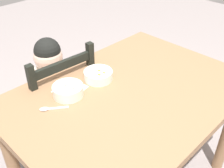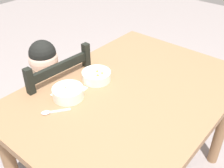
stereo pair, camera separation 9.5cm
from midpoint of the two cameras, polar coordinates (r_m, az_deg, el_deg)
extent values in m
cube|color=#946C4A|center=(1.44, 1.74, -1.99)|extent=(1.26, 0.90, 0.04)
cylinder|color=#946C4A|center=(1.95, 20.82, -7.67)|extent=(0.07, 0.07, 0.72)
cylinder|color=#946C4A|center=(2.20, 2.95, 0.29)|extent=(0.07, 0.07, 0.72)
cube|color=black|center=(1.89, -14.37, -5.55)|extent=(0.45, 0.45, 0.02)
cube|color=black|center=(2.23, -12.35, -5.30)|extent=(0.04, 0.04, 0.40)
cube|color=black|center=(2.11, -20.79, -9.87)|extent=(0.04, 0.04, 0.40)
cube|color=black|center=(1.99, -5.83, -10.23)|extent=(0.04, 0.04, 0.40)
cube|color=black|center=(1.85, -14.99, -15.93)|extent=(0.04, 0.04, 0.40)
cube|color=black|center=(1.70, -6.72, 0.95)|extent=(0.04, 0.04, 0.48)
cube|color=black|center=(1.54, -17.52, -4.74)|extent=(0.04, 0.04, 0.48)
cube|color=black|center=(1.52, -12.58, 3.40)|extent=(0.36, 0.05, 0.05)
cube|color=black|center=(1.60, -11.94, -1.06)|extent=(0.36, 0.05, 0.05)
cube|color=beige|center=(1.77, -14.55, -1.74)|extent=(0.22, 0.14, 0.32)
sphere|color=beige|center=(1.65, -15.72, 4.93)|extent=(0.17, 0.17, 0.17)
sphere|color=black|center=(1.63, -15.93, 6.10)|extent=(0.16, 0.16, 0.16)
cylinder|color=#3F4C72|center=(1.91, -12.01, -12.90)|extent=(0.07, 0.07, 0.42)
cylinder|color=#3F4C72|center=(1.96, -9.52, -11.18)|extent=(0.07, 0.07, 0.42)
cylinder|color=beige|center=(1.60, -16.42, -2.87)|extent=(0.06, 0.24, 0.13)
cylinder|color=beige|center=(1.72, -9.52, 1.08)|extent=(0.06, 0.24, 0.13)
cylinder|color=white|center=(1.39, -11.07, -1.83)|extent=(0.16, 0.16, 0.06)
cylinder|color=white|center=(1.40, -10.96, -2.65)|extent=(0.07, 0.07, 0.01)
cylinder|color=#499034|center=(1.38, -11.11, -1.54)|extent=(0.13, 0.13, 0.03)
sphere|color=#4E9A3A|center=(1.38, -11.51, -0.88)|extent=(0.01, 0.01, 0.01)
sphere|color=#478D2F|center=(1.35, -9.95, -1.44)|extent=(0.01, 0.01, 0.01)
sphere|color=#458437|center=(1.38, -11.58, -0.82)|extent=(0.01, 0.01, 0.01)
cylinder|color=white|center=(1.50, -5.08, 1.66)|extent=(0.16, 0.16, 0.05)
cylinder|color=white|center=(1.51, -5.04, 0.94)|extent=(0.07, 0.07, 0.01)
cylinder|color=orange|center=(1.50, -5.10, 1.91)|extent=(0.13, 0.13, 0.03)
cube|color=orange|center=(1.46, -4.83, 1.66)|extent=(0.02, 0.02, 0.01)
cube|color=orange|center=(1.49, -4.93, 2.51)|extent=(0.02, 0.02, 0.01)
cube|color=orange|center=(1.47, -3.90, 2.10)|extent=(0.02, 0.02, 0.01)
cube|color=silver|center=(1.32, -12.74, -5.50)|extent=(0.08, 0.07, 0.00)
ellipsoid|color=silver|center=(1.33, -15.65, -5.80)|extent=(0.05, 0.05, 0.01)
cube|color=white|center=(1.44, -10.73, -1.53)|extent=(0.17, 0.16, 0.00)
camera|label=1|loc=(0.05, 88.04, 1.34)|focal=43.90mm
camera|label=2|loc=(0.05, -91.96, -1.34)|focal=43.90mm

